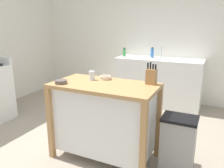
{
  "coord_description": "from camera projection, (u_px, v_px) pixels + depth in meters",
  "views": [
    {
      "loc": [
        1.34,
        -2.08,
        1.56
      ],
      "look_at": [
        0.21,
        0.29,
        0.86
      ],
      "focal_mm": 36.36,
      "sensor_mm": 36.0,
      "label": 1
    }
  ],
  "objects": [
    {
      "name": "trash_bin",
      "position": [
        178.0,
        145.0,
        2.41
      ],
      "size": [
        0.36,
        0.28,
        0.63
      ],
      "color": "gray",
      "rests_on": "ground"
    },
    {
      "name": "drinking_cup",
      "position": [
        92.0,
        75.0,
        2.7
      ],
      "size": [
        0.07,
        0.07,
        0.11
      ],
      "color": "silver",
      "rests_on": "kitchen_island"
    },
    {
      "name": "ground_plane",
      "position": [
        87.0,
        155.0,
        2.78
      ],
      "size": [
        6.12,
        6.12,
        0.0
      ],
      "primitive_type": "plane",
      "color": "gray",
      "rests_on": "ground"
    },
    {
      "name": "bottle_dish_soap",
      "position": [
        152.0,
        53.0,
        4.49
      ],
      "size": [
        0.06,
        0.06,
        0.2
      ],
      "color": "blue",
      "rests_on": "sink_counter"
    },
    {
      "name": "sink_faucet",
      "position": [
        161.0,
        52.0,
        4.44
      ],
      "size": [
        0.02,
        0.02,
        0.22
      ],
      "color": "#B7BCC1",
      "rests_on": "sink_counter"
    },
    {
      "name": "bottle_hand_soap",
      "position": [
        124.0,
        52.0,
        4.62
      ],
      "size": [
        0.06,
        0.06,
        0.18
      ],
      "color": "green",
      "rests_on": "sink_counter"
    },
    {
      "name": "wall_back",
      "position": [
        150.0,
        37.0,
        4.67
      ],
      "size": [
        5.1,
        0.1,
        2.6
      ],
      "primitive_type": "cube",
      "color": "silver",
      "rests_on": "ground"
    },
    {
      "name": "sink_counter",
      "position": [
        158.0,
        81.0,
        4.47
      ],
      "size": [
        1.64,
        0.6,
        0.91
      ],
      "color": "silver",
      "rests_on": "ground"
    },
    {
      "name": "knife_block",
      "position": [
        151.0,
        76.0,
        2.5
      ],
      "size": [
        0.11,
        0.09,
        0.25
      ],
      "color": "#9E7042",
      "rests_on": "kitchen_island"
    },
    {
      "name": "kitchen_island",
      "position": [
        105.0,
        117.0,
        2.64
      ],
      "size": [
        1.19,
        0.63,
        0.91
      ],
      "color": "#AD7F4C",
      "rests_on": "ground"
    },
    {
      "name": "bowl_stoneware_deep",
      "position": [
        105.0,
        77.0,
        2.74
      ],
      "size": [
        0.14,
        0.14,
        0.04
      ],
      "color": "beige",
      "rests_on": "kitchen_island"
    },
    {
      "name": "bowl_ceramic_small",
      "position": [
        61.0,
        82.0,
        2.54
      ],
      "size": [
        0.14,
        0.14,
        0.04
      ],
      "color": "#564C47",
      "rests_on": "kitchen_island"
    }
  ]
}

